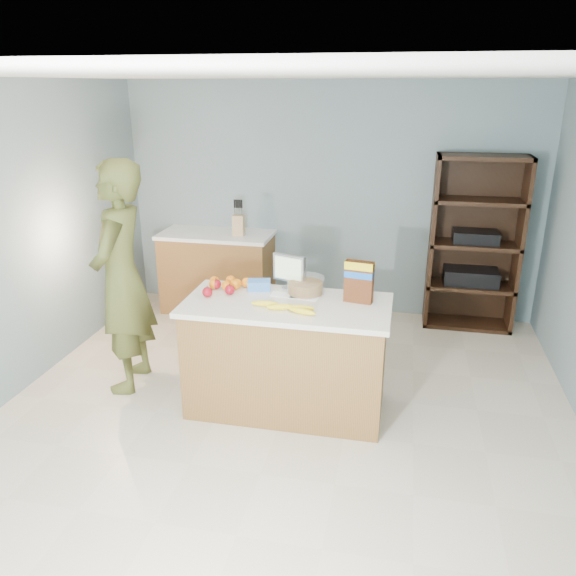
% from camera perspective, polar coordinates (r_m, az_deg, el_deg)
% --- Properties ---
extents(floor, '(4.50, 5.00, 0.02)m').
position_cam_1_polar(floor, '(4.38, -0.97, -13.95)').
color(floor, beige).
rests_on(floor, ground).
extents(walls, '(4.52, 5.02, 2.51)m').
position_cam_1_polar(walls, '(3.72, -1.12, 7.64)').
color(walls, gray).
rests_on(walls, ground).
extents(counter_peninsula, '(1.56, 0.76, 0.90)m').
position_cam_1_polar(counter_peninsula, '(4.42, -0.13, -7.35)').
color(counter_peninsula, brown).
rests_on(counter_peninsula, ground).
extents(back_cabinet, '(1.24, 0.62, 0.90)m').
position_cam_1_polar(back_cabinet, '(6.40, -7.13, 1.69)').
color(back_cabinet, brown).
rests_on(back_cabinet, ground).
extents(shelving_unit, '(0.90, 0.40, 1.80)m').
position_cam_1_polar(shelving_unit, '(6.14, 18.33, 4.05)').
color(shelving_unit, black).
rests_on(shelving_unit, ground).
extents(person, '(0.55, 0.75, 1.92)m').
position_cam_1_polar(person, '(4.76, -16.54, 0.95)').
color(person, '#4D5223').
rests_on(person, ground).
extents(knife_block, '(0.12, 0.10, 0.31)m').
position_cam_1_polar(knife_block, '(6.13, -5.03, 6.45)').
color(knife_block, tan).
rests_on(knife_block, back_cabinet).
extents(envelopes, '(0.39, 0.15, 0.00)m').
position_cam_1_polar(envelopes, '(4.35, 0.66, -0.84)').
color(envelopes, white).
rests_on(envelopes, counter_peninsula).
extents(bananas, '(0.51, 0.17, 0.05)m').
position_cam_1_polar(bananas, '(4.07, -0.11, -1.99)').
color(bananas, yellow).
rests_on(bananas, counter_peninsula).
extents(apples, '(0.23, 0.27, 0.08)m').
position_cam_1_polar(apples, '(4.43, -7.15, -0.07)').
color(apples, maroon).
rests_on(apples, counter_peninsula).
extents(oranges, '(0.34, 0.21, 0.08)m').
position_cam_1_polar(oranges, '(4.54, -6.01, 0.49)').
color(oranges, orange).
rests_on(oranges, counter_peninsula).
extents(blue_carton, '(0.20, 0.16, 0.08)m').
position_cam_1_polar(blue_carton, '(4.48, -2.96, 0.31)').
color(blue_carton, blue).
rests_on(blue_carton, counter_peninsula).
extents(salad_bowl, '(0.30, 0.30, 0.13)m').
position_cam_1_polar(salad_bowl, '(4.40, 1.78, 0.19)').
color(salad_bowl, '#267219').
rests_on(salad_bowl, counter_peninsula).
extents(tv, '(0.28, 0.13, 0.28)m').
position_cam_1_polar(tv, '(4.46, 0.11, 1.87)').
color(tv, silver).
rests_on(tv, counter_peninsula).
extents(cereal_box, '(0.22, 0.11, 0.32)m').
position_cam_1_polar(cereal_box, '(4.21, 7.23, 0.95)').
color(cereal_box, '#592B14').
rests_on(cereal_box, counter_peninsula).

